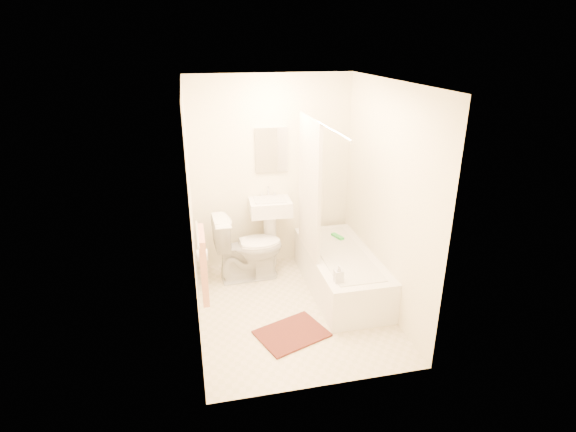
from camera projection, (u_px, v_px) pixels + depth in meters
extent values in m
plane|color=beige|center=(293.00, 309.00, 4.93)|extent=(2.40, 2.40, 0.00)
plane|color=white|center=(294.00, 82.00, 4.04)|extent=(2.40, 2.40, 0.00)
cube|color=beige|center=(271.00, 174.00, 5.58)|extent=(2.00, 0.02, 2.40)
cube|color=beige|center=(192.00, 214.00, 4.29)|extent=(0.02, 2.40, 2.40)
cube|color=beige|center=(386.00, 199.00, 4.69)|extent=(0.02, 2.40, 2.40)
cube|color=white|center=(271.00, 150.00, 5.45)|extent=(0.40, 0.03, 0.55)
cylinder|color=silver|center=(322.00, 123.00, 4.34)|extent=(0.03, 1.70, 0.03)
cube|color=silver|center=(309.00, 187.00, 4.99)|extent=(0.04, 0.80, 1.55)
cylinder|color=silver|center=(198.00, 234.00, 4.11)|extent=(0.02, 0.60, 0.02)
cube|color=#CC7266|center=(203.00, 265.00, 4.23)|extent=(0.06, 0.45, 0.66)
cylinder|color=white|center=(202.00, 255.00, 4.60)|extent=(0.11, 0.12, 0.12)
imported|color=white|center=(248.00, 247.00, 5.43)|extent=(0.85, 0.51, 0.82)
cube|color=#522D22|center=(292.00, 333.00, 4.50)|extent=(0.79, 0.69, 0.02)
imported|color=white|center=(339.00, 274.00, 4.53)|extent=(0.09, 0.09, 0.19)
cube|color=green|center=(337.00, 237.00, 5.55)|extent=(0.12, 0.20, 0.04)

